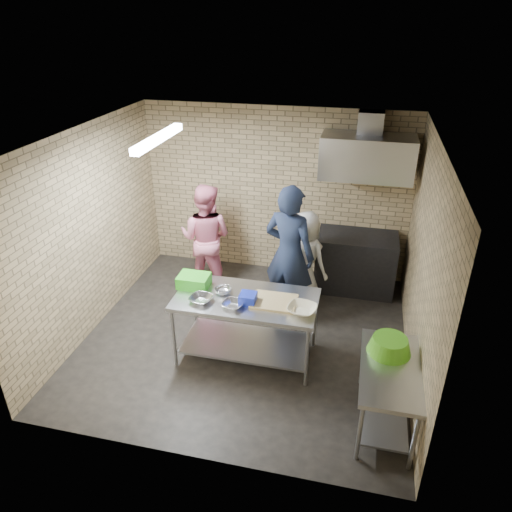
{
  "coord_description": "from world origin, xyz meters",
  "views": [
    {
      "loc": [
        1.32,
        -5.04,
        3.97
      ],
      "look_at": [
        0.1,
        0.2,
        1.15
      ],
      "focal_mm": 33.44,
      "sensor_mm": 36.0,
      "label": 1
    }
  ],
  "objects_px": {
    "bottle_red": "(370,159)",
    "bottle_green": "(399,161)",
    "prep_table": "(246,327)",
    "stove": "(355,262)",
    "blue_tub": "(248,298)",
    "woman_pink": "(206,238)",
    "man_navy": "(289,255)",
    "side_counter": "(386,395)",
    "green_basin": "(390,345)",
    "green_crate": "(194,281)",
    "woman_white": "(305,259)"
  },
  "relations": [
    {
      "from": "bottle_green",
      "to": "man_navy",
      "type": "bearing_deg",
      "value": -136.67
    },
    {
      "from": "blue_tub",
      "to": "prep_table",
      "type": "bearing_deg",
      "value": 116.57
    },
    {
      "from": "green_crate",
      "to": "woman_white",
      "type": "height_order",
      "value": "woman_white"
    },
    {
      "from": "side_counter",
      "to": "bottle_red",
      "type": "distance_m",
      "value": 3.44
    },
    {
      "from": "blue_tub",
      "to": "woman_pink",
      "type": "bearing_deg",
      "value": 123.32
    },
    {
      "from": "bottle_red",
      "to": "green_crate",
      "type": "bearing_deg",
      "value": -133.24
    },
    {
      "from": "green_basin",
      "to": "bottle_red",
      "type": "height_order",
      "value": "bottle_red"
    },
    {
      "from": "green_basin",
      "to": "bottle_red",
      "type": "xyz_separation_m",
      "value": [
        -0.38,
        2.74,
        1.19
      ]
    },
    {
      "from": "green_basin",
      "to": "stove",
      "type": "bearing_deg",
      "value": 99.76
    },
    {
      "from": "prep_table",
      "to": "stove",
      "type": "xyz_separation_m",
      "value": [
        1.25,
        2.0,
        0.02
      ]
    },
    {
      "from": "stove",
      "to": "blue_tub",
      "type": "xyz_separation_m",
      "value": [
        -1.2,
        -2.1,
        0.47
      ]
    },
    {
      "from": "bottle_red",
      "to": "man_navy",
      "type": "distance_m",
      "value": 1.88
    },
    {
      "from": "stove",
      "to": "bottle_green",
      "type": "relative_size",
      "value": 8.0
    },
    {
      "from": "bottle_green",
      "to": "woman_white",
      "type": "bearing_deg",
      "value": -145.04
    },
    {
      "from": "green_crate",
      "to": "woman_pink",
      "type": "relative_size",
      "value": 0.22
    },
    {
      "from": "green_crate",
      "to": "woman_white",
      "type": "relative_size",
      "value": 0.26
    },
    {
      "from": "side_counter",
      "to": "green_basin",
      "type": "bearing_deg",
      "value": 94.57
    },
    {
      "from": "blue_tub",
      "to": "green_crate",
      "type": "bearing_deg",
      "value": 163.65
    },
    {
      "from": "green_crate",
      "to": "bottle_red",
      "type": "bearing_deg",
      "value": 46.76
    },
    {
      "from": "man_navy",
      "to": "woman_white",
      "type": "relative_size",
      "value": 1.37
    },
    {
      "from": "bottle_green",
      "to": "woman_white",
      "type": "xyz_separation_m",
      "value": [
        -1.18,
        -0.82,
        -1.29
      ]
    },
    {
      "from": "blue_tub",
      "to": "bottle_red",
      "type": "relative_size",
      "value": 1.06
    },
    {
      "from": "bottle_red",
      "to": "stove",
      "type": "bearing_deg",
      "value": -101.77
    },
    {
      "from": "side_counter",
      "to": "woman_pink",
      "type": "xyz_separation_m",
      "value": [
        -2.71,
        2.26,
        0.48
      ]
    },
    {
      "from": "blue_tub",
      "to": "woman_pink",
      "type": "xyz_separation_m",
      "value": [
        -1.06,
        1.61,
        -0.07
      ]
    },
    {
      "from": "man_navy",
      "to": "prep_table",
      "type": "bearing_deg",
      "value": 87.6
    },
    {
      "from": "prep_table",
      "to": "woman_pink",
      "type": "height_order",
      "value": "woman_pink"
    },
    {
      "from": "woman_white",
      "to": "prep_table",
      "type": "bearing_deg",
      "value": 98.23
    },
    {
      "from": "bottle_green",
      "to": "man_navy",
      "type": "height_order",
      "value": "bottle_green"
    },
    {
      "from": "woman_pink",
      "to": "side_counter",
      "type": "bearing_deg",
      "value": 143.59
    },
    {
      "from": "man_navy",
      "to": "blue_tub",
      "type": "bearing_deg",
      "value": 91.75
    },
    {
      "from": "bottle_red",
      "to": "bottle_green",
      "type": "height_order",
      "value": "bottle_red"
    },
    {
      "from": "blue_tub",
      "to": "bottle_green",
      "type": "bearing_deg",
      "value": 54.91
    },
    {
      "from": "bottle_red",
      "to": "woman_pink",
      "type": "relative_size",
      "value": 0.11
    },
    {
      "from": "bottle_green",
      "to": "man_navy",
      "type": "xyz_separation_m",
      "value": [
        -1.34,
        -1.26,
        -1.02
      ]
    },
    {
      "from": "bottle_green",
      "to": "woman_white",
      "type": "relative_size",
      "value": 0.1
    },
    {
      "from": "side_counter",
      "to": "man_navy",
      "type": "relative_size",
      "value": 0.6
    },
    {
      "from": "blue_tub",
      "to": "stove",
      "type": "bearing_deg",
      "value": 60.37
    },
    {
      "from": "side_counter",
      "to": "stove",
      "type": "distance_m",
      "value": 2.79
    },
    {
      "from": "stove",
      "to": "green_basin",
      "type": "distance_m",
      "value": 2.57
    },
    {
      "from": "prep_table",
      "to": "stove",
      "type": "relative_size",
      "value": 1.44
    },
    {
      "from": "stove",
      "to": "bottle_red",
      "type": "relative_size",
      "value": 6.67
    },
    {
      "from": "woman_pink",
      "to": "man_navy",
      "type": "bearing_deg",
      "value": 162.15
    },
    {
      "from": "woman_white",
      "to": "blue_tub",
      "type": "bearing_deg",
      "value": 101.16
    },
    {
      "from": "man_navy",
      "to": "woman_pink",
      "type": "distance_m",
      "value": 1.48
    },
    {
      "from": "prep_table",
      "to": "stove",
      "type": "height_order",
      "value": "stove"
    },
    {
      "from": "prep_table",
      "to": "stove",
      "type": "distance_m",
      "value": 2.36
    },
    {
      "from": "stove",
      "to": "side_counter",
      "type": "bearing_deg",
      "value": -80.71
    },
    {
      "from": "green_basin",
      "to": "woman_pink",
      "type": "relative_size",
      "value": 0.27
    },
    {
      "from": "prep_table",
      "to": "blue_tub",
      "type": "height_order",
      "value": "blue_tub"
    }
  ]
}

